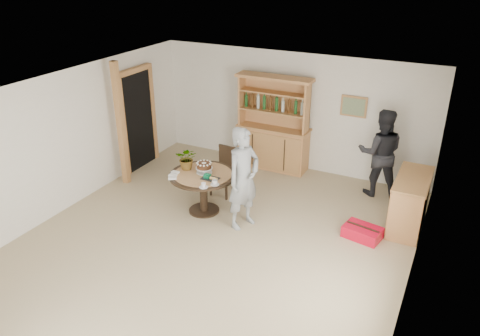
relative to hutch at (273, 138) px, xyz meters
name	(u,v)px	position (x,y,z in m)	size (l,w,h in m)	color
ground	(212,245)	(0.30, -3.24, -0.69)	(7.00, 7.00, 0.00)	tan
room_shell	(209,146)	(0.30, -3.23, 1.05)	(6.04, 7.04, 2.52)	white
doorway	(137,118)	(-2.63, -1.24, 0.42)	(0.13, 1.10, 2.18)	black
pine_post	(121,125)	(-2.40, -2.04, 0.56)	(0.12, 0.12, 2.50)	#BA7E4E
hutch	(273,138)	(0.00, 0.00, 0.00)	(1.62, 0.54, 2.04)	tan
sideboard	(410,202)	(3.04, -1.24, -0.22)	(0.54, 1.26, 0.94)	tan
dining_table	(203,181)	(-0.36, -2.35, -0.08)	(1.20, 1.20, 0.76)	black
dining_chair	(225,168)	(-0.36, -1.52, -0.15)	(0.45, 0.45, 0.95)	black
birthday_cake	(204,166)	(-0.36, -2.30, 0.19)	(0.30, 0.30, 0.20)	white
flower_vase	(187,158)	(-0.71, -2.30, 0.28)	(0.38, 0.33, 0.42)	#3F7233
gift_tray	(210,177)	(-0.15, -2.48, 0.10)	(0.30, 0.20, 0.08)	black
coffee_cup_a	(215,183)	(0.04, -2.63, 0.11)	(0.15, 0.15, 0.09)	silver
coffee_cup_b	(203,186)	(-0.08, -2.80, 0.11)	(0.15, 0.15, 0.08)	silver
napkins	(174,175)	(-0.77, -2.67, 0.09)	(0.24, 0.33, 0.03)	white
teen_boy	(243,179)	(0.49, -2.45, 0.21)	(0.65, 0.43, 1.79)	gray
adult_person	(380,153)	(2.30, -0.24, 0.17)	(0.84, 0.65, 1.73)	black
red_suitcase	(362,232)	(2.44, -1.93, -0.59)	(0.67, 0.51, 0.21)	red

